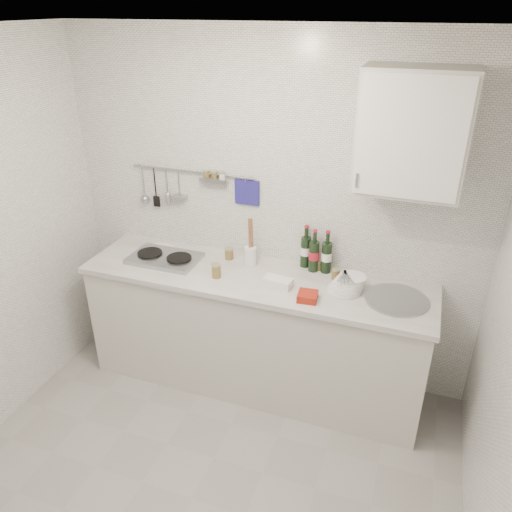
{
  "coord_description": "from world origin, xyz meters",
  "views": [
    {
      "loc": [
        1.01,
        -1.72,
        2.6
      ],
      "look_at": [
        0.08,
        0.9,
        1.18
      ],
      "focal_mm": 35.0,
      "sensor_mm": 36.0,
      "label": 1
    }
  ],
  "objects_px": {
    "plate_stack_hob": "(156,253)",
    "wine_bottles": "(315,250)",
    "wall_cabinet": "(413,132)",
    "plate_stack_sink": "(348,284)",
    "utensil_crock": "(250,253)"
  },
  "relations": [
    {
      "from": "wall_cabinet",
      "to": "plate_stack_hob",
      "type": "height_order",
      "value": "wall_cabinet"
    },
    {
      "from": "utensil_crock",
      "to": "wine_bottles",
      "type": "bearing_deg",
      "value": 9.92
    },
    {
      "from": "plate_stack_hob",
      "to": "wine_bottles",
      "type": "relative_size",
      "value": 1.0
    },
    {
      "from": "plate_stack_hob",
      "to": "utensil_crock",
      "type": "xyz_separation_m",
      "value": [
        0.72,
        0.1,
        0.07
      ]
    },
    {
      "from": "plate_stack_sink",
      "to": "utensil_crock",
      "type": "height_order",
      "value": "utensil_crock"
    },
    {
      "from": "wall_cabinet",
      "to": "plate_stack_sink",
      "type": "bearing_deg",
      "value": -158.51
    },
    {
      "from": "plate_stack_hob",
      "to": "utensil_crock",
      "type": "height_order",
      "value": "utensil_crock"
    },
    {
      "from": "wall_cabinet",
      "to": "wine_bottles",
      "type": "xyz_separation_m",
      "value": [
        -0.54,
        0.11,
        -0.87
      ]
    },
    {
      "from": "plate_stack_sink",
      "to": "wine_bottles",
      "type": "bearing_deg",
      "value": 141.82
    },
    {
      "from": "wine_bottles",
      "to": "wall_cabinet",
      "type": "bearing_deg",
      "value": -11.57
    },
    {
      "from": "utensil_crock",
      "to": "plate_stack_sink",
      "type": "bearing_deg",
      "value": -10.59
    },
    {
      "from": "wall_cabinet",
      "to": "wine_bottles",
      "type": "relative_size",
      "value": 2.26
    },
    {
      "from": "wall_cabinet",
      "to": "utensil_crock",
      "type": "distance_m",
      "value": 1.37
    },
    {
      "from": "plate_stack_sink",
      "to": "wine_bottles",
      "type": "xyz_separation_m",
      "value": [
        -0.27,
        0.21,
        0.1
      ]
    },
    {
      "from": "wall_cabinet",
      "to": "utensil_crock",
      "type": "xyz_separation_m",
      "value": [
        -0.99,
        0.03,
        -0.94
      ]
    }
  ]
}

